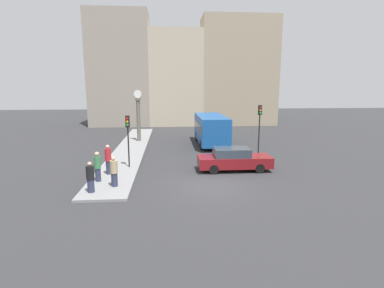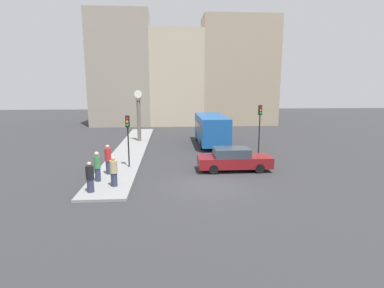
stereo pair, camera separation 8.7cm
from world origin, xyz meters
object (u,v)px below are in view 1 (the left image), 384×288
Objects in this scene: street_clock at (138,117)px; pedestrian_tan_coat at (114,172)px; pedestrian_red_top at (108,160)px; bus_distant at (211,128)px; traffic_light_near at (128,130)px; pedestrian_green_hoodie at (98,167)px; pedestrian_black_jacket at (90,177)px; traffic_light_far at (260,120)px; sedan_car at (234,159)px.

street_clock is 14.03m from pedestrian_tan_coat.
pedestrian_red_top is (-0.75, -11.58, -1.49)m from street_clock.
bus_distant is 10.50m from traffic_light_near.
bus_distant reaches higher than pedestrian_green_hoodie.
traffic_light_far is at bearing 36.37° from pedestrian_black_jacket.
pedestrian_green_hoodie is (-1.35, -3.02, -1.61)m from traffic_light_near.
street_clock reaches higher than sedan_car.
street_clock reaches higher than traffic_light_near.
traffic_light_far reaches higher than pedestrian_tan_coat.
sedan_car is at bearing 23.24° from pedestrian_tan_coat.
street_clock is (-7.14, 10.87, 1.80)m from sedan_car.
traffic_light_near is (-6.87, 0.92, 1.86)m from sedan_car.
pedestrian_tan_coat is (-6.92, -12.06, -0.63)m from bus_distant.
bus_distant is 4.28× the size of pedestrian_green_hoodie.
pedestrian_black_jacket is 1.33m from pedestrian_tan_coat.
traffic_light_far reaches higher than pedestrian_red_top.
street_clock is at bearing 90.00° from pedestrian_tan_coat.
traffic_light_near is 0.68× the size of street_clock.
traffic_light_far is 2.53× the size of pedestrian_black_jacket.
sedan_car is 13.13m from street_clock.
street_clock reaches higher than pedestrian_green_hoodie.
pedestrian_black_jacket is at bearing -105.01° from traffic_light_near.
pedestrian_red_top is at bearing -93.73° from street_clock.
sedan_car is at bearing -124.64° from traffic_light_far.
traffic_light_near is 2.17× the size of pedestrian_black_jacket.
pedestrian_green_hoodie is 1.04× the size of pedestrian_tan_coat.
bus_distant is 4.00× the size of pedestrian_red_top.
traffic_light_far is 0.80× the size of street_clock.
pedestrian_tan_coat is at bearing -119.84° from bus_distant.
traffic_light_far is (2.95, 4.27, 2.11)m from sedan_car.
pedestrian_black_jacket is at bearing -121.59° from bus_distant.
traffic_light_far is (3.18, -4.72, 1.28)m from bus_distant.
sedan_car is 7.18m from traffic_light_near.
sedan_car is 7.94m from pedestrian_red_top.
pedestrian_red_top is (-7.67, -9.70, -0.52)m from bus_distant.
pedestrian_red_top is 1.15× the size of pedestrian_black_jacket.
pedestrian_green_hoodie is 0.93× the size of pedestrian_red_top.
pedestrian_tan_coat is (-7.14, -3.07, 0.20)m from sedan_car.
pedestrian_tan_coat is (-10.09, -7.34, -1.91)m from traffic_light_far.
bus_distant is at bearing 54.21° from pedestrian_green_hoodie.
street_clock is at bearing 86.27° from pedestrian_red_top.
pedestrian_tan_coat is at bearing -41.98° from pedestrian_green_hoodie.
pedestrian_black_jacket is (-0.27, -3.21, -0.14)m from pedestrian_red_top.
sedan_car is 2.79× the size of pedestrian_green_hoodie.
pedestrian_red_top is at bearing -155.36° from traffic_light_far.
bus_distant is 7.23m from street_clock.
pedestrian_green_hoodie is at bearing -165.69° from sedan_car.
pedestrian_red_top is (-7.90, -0.71, 0.31)m from sedan_car.
street_clock reaches higher than bus_distant.
pedestrian_black_jacket is at bearing -94.80° from pedestrian_red_top.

